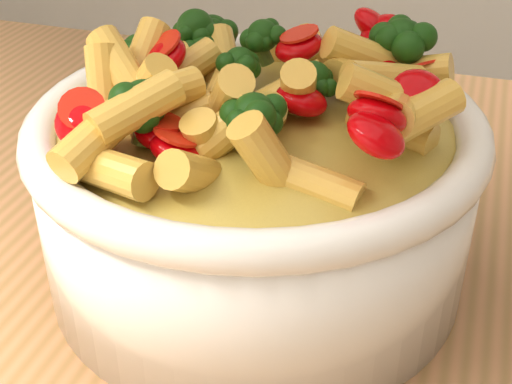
% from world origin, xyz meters
% --- Properties ---
extents(serving_bowl, '(0.27, 0.27, 0.12)m').
position_xyz_m(serving_bowl, '(0.01, 0.03, 0.96)').
color(serving_bowl, white).
rests_on(serving_bowl, table).
extents(pasta_salad, '(0.21, 0.21, 0.05)m').
position_xyz_m(pasta_salad, '(0.01, 0.03, 1.03)').
color(pasta_salad, '#FFCB50').
rests_on(pasta_salad, serving_bowl).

